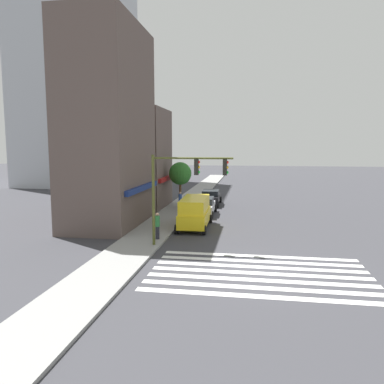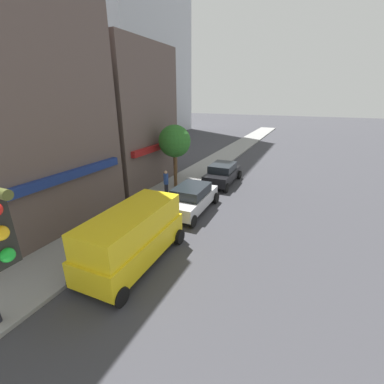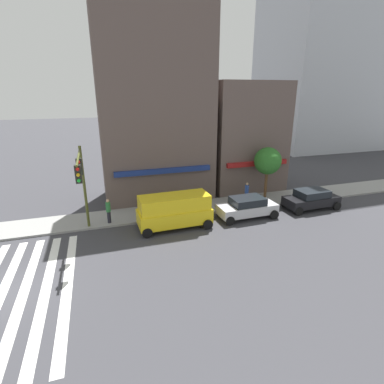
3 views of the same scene
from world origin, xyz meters
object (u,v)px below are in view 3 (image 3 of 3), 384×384
pedestrian_blue_shirt (247,192)px  traffic_signal (82,177)px  sedan_black (311,199)px  pedestrian_green_top (108,211)px  sedan_silver (247,207)px  van_yellow (174,210)px  street_tree (268,161)px

pedestrian_blue_shirt → traffic_signal: bearing=-153.7°
sedan_black → pedestrian_green_top: (-15.61, 1.83, 0.23)m
traffic_signal → pedestrian_blue_shirt: traffic_signal is taller
sedan_black → pedestrian_blue_shirt: (-4.51, 2.43, 0.23)m
sedan_silver → pedestrian_green_top: (-9.89, 1.83, 0.23)m
van_yellow → sedan_black: bearing=-1.4°
van_yellow → street_tree: 9.48m
van_yellow → pedestrian_blue_shirt: van_yellow is taller
sedan_silver → pedestrian_blue_shirt: pedestrian_blue_shirt is taller
sedan_silver → sedan_black: (5.72, 0.00, 0.00)m
pedestrian_green_top → van_yellow: bearing=-172.9°
pedestrian_blue_shirt → street_tree: bearing=25.2°
traffic_signal → street_tree: bearing=11.5°
traffic_signal → van_yellow: traffic_signal is taller
traffic_signal → pedestrian_blue_shirt: size_ratio=3.24×
van_yellow → pedestrian_green_top: van_yellow is taller
pedestrian_blue_shirt → street_tree: street_tree is taller
traffic_signal → sedan_silver: bearing=0.8°
traffic_signal → van_yellow: bearing=1.6°
sedan_silver → sedan_black: bearing=-1.5°
sedan_silver → pedestrian_blue_shirt: (1.21, 2.43, 0.23)m
van_yellow → street_tree: (8.79, 2.80, 2.20)m
sedan_silver → pedestrian_blue_shirt: 2.72m
van_yellow → traffic_signal: bearing=-179.9°
pedestrian_green_top → street_tree: (13.09, 0.97, 2.41)m
sedan_black → sedan_silver: bearing=178.5°
sedan_black → pedestrian_blue_shirt: pedestrian_blue_shirt is taller
pedestrian_green_top → sedan_silver: bearing=-160.4°
sedan_black → pedestrian_green_top: pedestrian_green_top is taller
van_yellow → sedan_black: (11.30, 0.00, -0.44)m
traffic_signal → street_tree: size_ratio=1.28×
pedestrian_green_top → sedan_black: bearing=-156.6°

